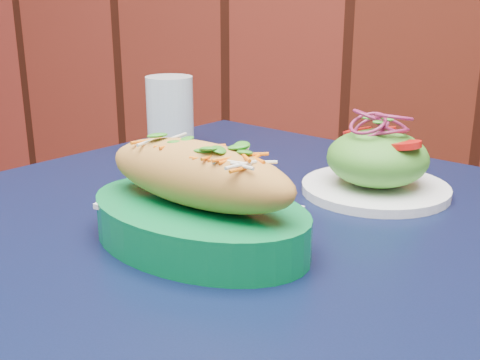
% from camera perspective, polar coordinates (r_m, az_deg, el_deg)
% --- Properties ---
extents(cafe_table, '(1.05, 1.05, 0.75)m').
position_cam_1_polar(cafe_table, '(0.77, 0.43, -9.55)').
color(cafe_table, black).
rests_on(cafe_table, ground).
extents(banh_mi_basket, '(0.30, 0.25, 0.12)m').
position_cam_1_polar(banh_mi_basket, '(0.64, -3.98, -2.07)').
color(banh_mi_basket, '#067036').
rests_on(banh_mi_basket, cafe_table).
extents(salad_plate, '(0.20, 0.20, 0.11)m').
position_cam_1_polar(salad_plate, '(0.82, 12.86, 1.51)').
color(salad_plate, white).
rests_on(salad_plate, cafe_table).
extents(water_glass, '(0.08, 0.08, 0.13)m').
position_cam_1_polar(water_glass, '(1.02, -6.64, 6.20)').
color(water_glass, silver).
rests_on(water_glass, cafe_table).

